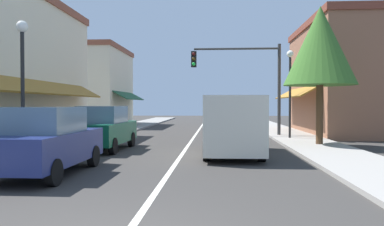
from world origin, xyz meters
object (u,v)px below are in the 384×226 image
at_px(street_lamp_left_near, 22,66).
at_px(tree_right_near, 320,46).
at_px(parked_car_second_left, 104,128).
at_px(street_lamp_right_mid, 290,79).
at_px(van_in_lane, 232,123).
at_px(parked_car_nearest_left, 46,141).
at_px(traffic_signal_mast_arm, 247,73).

distance_m(street_lamp_left_near, tree_right_near, 11.84).
xyz_separation_m(parked_car_second_left, street_lamp_right_mid, (8.32, 4.91, 2.25)).
relative_size(van_in_lane, street_lamp_right_mid, 1.12).
bearing_deg(van_in_lane, parked_car_second_left, 167.38).
height_order(parked_car_nearest_left, parked_car_second_left, same).
relative_size(parked_car_second_left, street_lamp_left_near, 0.93).
bearing_deg(street_lamp_right_mid, street_lamp_left_near, -140.02).
bearing_deg(street_lamp_left_near, van_in_lane, 18.85).
bearing_deg(parked_car_second_left, traffic_signal_mast_arm, 48.49).
bearing_deg(tree_right_near, street_lamp_left_near, -153.86).
bearing_deg(street_lamp_left_near, parked_car_second_left, 65.20).
bearing_deg(parked_car_nearest_left, street_lamp_right_mid, 51.82).
xyz_separation_m(van_in_lane, street_lamp_right_mid, (3.23, 6.02, 1.98)).
relative_size(street_lamp_left_near, street_lamp_right_mid, 0.97).
height_order(parked_car_second_left, street_lamp_right_mid, street_lamp_right_mid).
height_order(parked_car_second_left, van_in_lane, van_in_lane).
xyz_separation_m(street_lamp_left_near, street_lamp_right_mid, (9.88, 8.29, 0.09)).
height_order(parked_car_second_left, tree_right_near, tree_right_near).
relative_size(traffic_signal_mast_arm, tree_right_near, 0.86).
height_order(van_in_lane, traffic_signal_mast_arm, traffic_signal_mast_arm).
distance_m(traffic_signal_mast_arm, street_lamp_left_near, 12.78).
bearing_deg(van_in_lane, traffic_signal_mast_arm, 81.23).
xyz_separation_m(parked_car_nearest_left, van_in_lane, (4.99, 4.28, 0.27)).
bearing_deg(tree_right_near, parked_car_second_left, -168.69).
xyz_separation_m(parked_car_second_left, street_lamp_left_near, (-1.56, -3.38, 2.16)).
bearing_deg(traffic_signal_mast_arm, tree_right_near, -60.79).
bearing_deg(van_in_lane, parked_car_nearest_left, -139.70).
bearing_deg(parked_car_second_left, tree_right_near, 12.80).
distance_m(parked_car_nearest_left, traffic_signal_mast_arm, 13.84).
distance_m(traffic_signal_mast_arm, tree_right_near, 5.67).
distance_m(parked_car_nearest_left, street_lamp_left_near, 3.39).
height_order(traffic_signal_mast_arm, street_lamp_left_near, traffic_signal_mast_arm).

